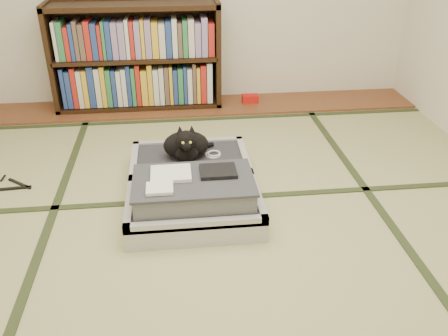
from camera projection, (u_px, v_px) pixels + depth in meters
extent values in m
plane|color=tan|center=(222.00, 237.00, 2.69)|extent=(4.50, 4.50, 0.00)
cube|color=brown|center=(199.00, 106.00, 4.42)|extent=(4.00, 0.50, 0.02)
cube|color=red|center=(250.00, 98.00, 4.47)|extent=(0.15, 0.10, 0.07)
cube|color=#2D381E|center=(40.00, 248.00, 2.59)|extent=(0.05, 4.50, 0.01)
cube|color=#2D381E|center=(391.00, 224.00, 2.78)|extent=(0.05, 4.50, 0.01)
cube|color=#2D381E|center=(215.00, 198.00, 3.03)|extent=(4.00, 0.05, 0.01)
cube|color=#2D381E|center=(201.00, 119.00, 4.16)|extent=(4.00, 0.05, 0.01)
cube|color=black|center=(53.00, 60.00, 4.14)|extent=(0.04, 0.34, 0.95)
cube|color=black|center=(217.00, 55.00, 4.28)|extent=(0.04, 0.34, 0.95)
cube|color=black|center=(141.00, 104.00, 4.42)|extent=(1.48, 0.34, 0.04)
cube|color=black|center=(132.00, 6.00, 4.00)|extent=(1.48, 0.34, 0.04)
cube|color=black|center=(137.00, 57.00, 4.21)|extent=(1.42, 0.34, 0.03)
cube|color=black|center=(137.00, 52.00, 4.35)|extent=(1.48, 0.02, 0.95)
cube|color=gray|center=(139.00, 82.00, 4.30)|extent=(1.33, 0.24, 0.40)
cube|color=gray|center=(135.00, 36.00, 4.10)|extent=(1.33, 0.24, 0.36)
cube|color=silver|center=(195.00, 211.00, 2.79)|extent=(0.79, 0.52, 0.14)
cube|color=#2F2E36|center=(194.00, 206.00, 2.78)|extent=(0.70, 0.44, 0.10)
cube|color=silver|center=(197.00, 224.00, 2.55)|extent=(0.79, 0.04, 0.05)
cube|color=silver|center=(192.00, 180.00, 2.97)|extent=(0.79, 0.04, 0.05)
cube|color=silver|center=(129.00, 204.00, 2.72)|extent=(0.04, 0.52, 0.05)
cube|color=silver|center=(257.00, 196.00, 2.79)|extent=(0.04, 0.52, 0.05)
cube|color=silver|center=(190.00, 168.00, 3.25)|extent=(0.79, 0.52, 0.14)
cube|color=#2F2E36|center=(190.00, 164.00, 3.23)|extent=(0.70, 0.44, 0.10)
cube|color=silver|center=(192.00, 176.00, 3.00)|extent=(0.79, 0.04, 0.05)
cube|color=silver|center=(188.00, 143.00, 3.42)|extent=(0.79, 0.04, 0.05)
cube|color=silver|center=(134.00, 162.00, 3.18)|extent=(0.04, 0.52, 0.05)
cube|color=silver|center=(244.00, 156.00, 3.25)|extent=(0.04, 0.52, 0.05)
cylinder|color=black|center=(192.00, 177.00, 2.98)|extent=(0.71, 0.03, 0.03)
cube|color=gray|center=(194.00, 192.00, 2.73)|extent=(0.67, 0.41, 0.14)
cube|color=#3B3A43|center=(193.00, 180.00, 2.69)|extent=(0.69, 0.43, 0.02)
cube|color=white|center=(171.00, 174.00, 2.72)|extent=(0.23, 0.19, 0.02)
cube|color=black|center=(218.00, 171.00, 2.74)|extent=(0.21, 0.17, 0.02)
cube|color=white|center=(160.00, 188.00, 2.57)|extent=(0.15, 0.13, 0.02)
cube|color=white|center=(154.00, 238.00, 2.55)|extent=(0.06, 0.01, 0.04)
cube|color=white|center=(178.00, 239.00, 2.57)|extent=(0.05, 0.01, 0.04)
cube|color=orange|center=(245.00, 232.00, 2.60)|extent=(0.05, 0.01, 0.04)
cube|color=#197F33|center=(232.00, 230.00, 2.58)|extent=(0.04, 0.01, 0.03)
ellipsoid|color=black|center=(186.00, 145.00, 3.17)|extent=(0.30, 0.20, 0.19)
ellipsoid|color=black|center=(187.00, 154.00, 3.10)|extent=(0.15, 0.11, 0.11)
ellipsoid|color=black|center=(186.00, 140.00, 3.02)|extent=(0.13, 0.12, 0.12)
sphere|color=black|center=(187.00, 146.00, 2.98)|extent=(0.06, 0.06, 0.06)
cone|color=black|center=(180.00, 130.00, 3.00)|extent=(0.05, 0.06, 0.06)
cone|color=black|center=(192.00, 129.00, 3.01)|extent=(0.05, 0.06, 0.06)
sphere|color=#A5BF33|center=(183.00, 143.00, 2.96)|extent=(0.02, 0.02, 0.02)
sphere|color=#A5BF33|center=(190.00, 142.00, 2.97)|extent=(0.02, 0.02, 0.02)
cylinder|color=black|center=(201.00, 147.00, 3.29)|extent=(0.19, 0.11, 0.03)
torus|color=white|center=(213.00, 155.00, 3.23)|extent=(0.11, 0.11, 0.01)
torus|color=white|center=(214.00, 153.00, 3.22)|extent=(0.09, 0.09, 0.01)
cube|color=black|center=(20.00, 184.00, 3.19)|extent=(0.18, 0.15, 0.01)
cylinder|color=black|center=(3.00, 178.00, 3.25)|extent=(0.02, 0.08, 0.01)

